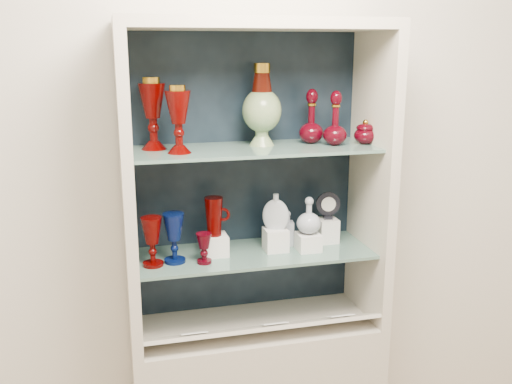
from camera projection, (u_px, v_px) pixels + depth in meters
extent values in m
cube|color=silver|center=(243.00, 156.00, 2.37)|extent=(3.50, 0.02, 2.80)
cube|color=black|center=(245.00, 175.00, 2.36)|extent=(0.98, 0.02, 1.15)
cube|color=beige|center=(128.00, 193.00, 2.07)|extent=(0.04, 0.40, 1.15)
cube|color=beige|center=(371.00, 179.00, 2.30)|extent=(0.04, 0.40, 1.15)
cube|color=beige|center=(256.00, 24.00, 2.04)|extent=(1.00, 0.40, 0.04)
cube|color=slate|center=(255.00, 253.00, 2.27)|extent=(0.92, 0.34, 0.01)
cube|color=slate|center=(255.00, 149.00, 2.17)|extent=(0.92, 0.34, 0.01)
cube|color=beige|center=(263.00, 328.00, 2.21)|extent=(0.92, 0.17, 0.09)
cube|color=white|center=(194.00, 333.00, 2.15)|extent=(0.10, 0.06, 0.03)
cube|color=white|center=(340.00, 316.00, 2.28)|extent=(0.10, 0.06, 0.03)
cube|color=white|center=(274.00, 323.00, 2.22)|extent=(0.10, 0.06, 0.03)
cube|color=silver|center=(214.00, 245.00, 2.23)|extent=(0.10, 0.10, 0.08)
cube|color=silver|center=(276.00, 240.00, 2.27)|extent=(0.09, 0.09, 0.09)
cube|color=silver|center=(308.00, 242.00, 2.28)|extent=(0.09, 0.09, 0.07)
cube|color=silver|center=(327.00, 230.00, 2.37)|extent=(0.08, 0.08, 0.10)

